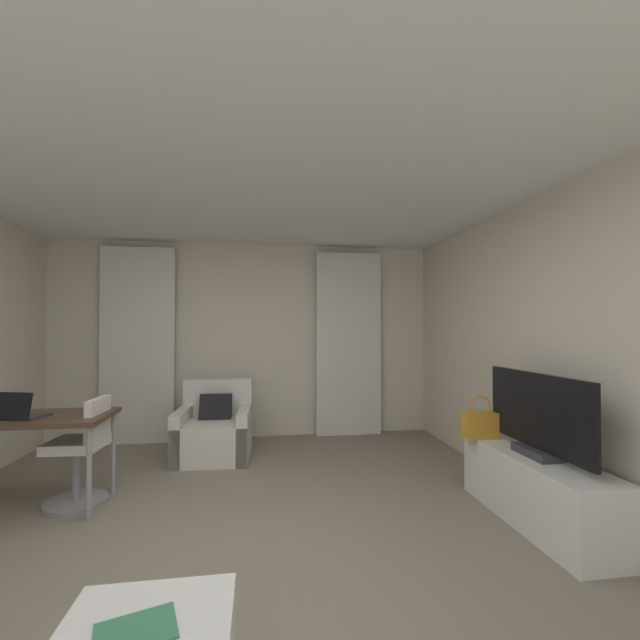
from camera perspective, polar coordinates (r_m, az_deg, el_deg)
ground_plane at (r=2.93m, az=-12.27°, el=-31.27°), size 12.00×12.00×0.00m
wall_window at (r=5.56m, az=-10.21°, el=-2.81°), size 5.12×0.06×2.60m
wall_right at (r=3.47m, az=34.67°, el=-3.76°), size 0.06×6.12×2.60m
ceiling at (r=2.78m, az=-12.05°, el=23.51°), size 5.12×6.12×0.06m
curtain_left_panel at (r=5.64m, az=-24.38°, el=-3.22°), size 0.90×0.06×2.50m
curtain_right_panel at (r=5.56m, az=4.07°, el=-3.34°), size 0.90×0.06×2.50m
armchair at (r=4.91m, az=-14.71°, el=-15.05°), size 0.84×0.82×0.85m
desk at (r=4.14m, az=-36.57°, el=-11.79°), size 1.32×0.62×0.75m
desk_chair at (r=4.07m, az=-30.68°, el=-16.32°), size 0.48×0.48×0.88m
laptop at (r=4.04m, az=-36.76°, el=-10.48°), size 0.37×0.32×0.22m
magazine_open at (r=1.97m, az=-24.63°, el=-35.11°), size 0.33×0.28×0.01m
tv_console at (r=3.67m, az=28.27°, el=-20.34°), size 0.44×1.34×0.51m
tv_flatscreen at (r=3.51m, az=28.39°, el=-11.93°), size 0.20×1.10×0.62m
handbag_primary at (r=3.89m, az=21.76°, el=-13.52°), size 0.30×0.14×0.37m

